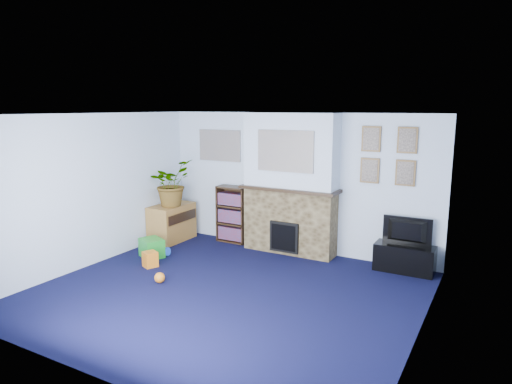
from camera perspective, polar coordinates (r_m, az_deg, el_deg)
The scene contains 26 objects.
floor at distance 6.38m, azimuth -3.80°, elevation -12.47°, with size 5.00×4.50×0.01m, color black.
ceiling at distance 5.87m, azimuth -4.10°, elevation 9.64°, with size 5.00×4.50×0.01m, color white.
wall_back at distance 7.95m, azimuth 4.91°, elevation 1.20°, with size 5.00×0.04×2.40m, color silver.
wall_front at distance 4.36m, azimuth -20.37°, elevation -7.38°, with size 5.00×0.04×2.40m, color silver.
wall_left at distance 7.64m, azimuth -19.88°, elevation 0.21°, with size 0.04×4.50×2.40m, color silver.
wall_right at distance 5.13m, azimuth 20.28°, elevation -4.72°, with size 0.04×4.50×2.40m, color silver.
chimney_breast at distance 7.77m, azimuth 4.29°, elevation 0.87°, with size 1.72×0.50×2.40m.
collage_main at distance 7.50m, azimuth 3.67°, elevation 5.12°, with size 1.00×0.03×0.68m, color gray.
collage_left at distance 8.61m, azimuth -4.56°, elevation 5.82°, with size 0.90×0.03×0.58m, color gray.
portrait_tl at distance 7.41m, azimuth 14.21°, elevation 6.45°, with size 0.30×0.03×0.40m, color brown.
portrait_tr at distance 7.29m, azimuth 18.41°, elevation 6.17°, with size 0.30×0.03×0.40m, color brown.
portrait_bl at distance 7.46m, azimuth 14.04°, elevation 2.62°, with size 0.30×0.03×0.40m, color brown.
portrait_br at distance 7.34m, azimuth 18.18°, elevation 2.28°, with size 0.30×0.03×0.40m, color brown.
tv_stand at distance 7.41m, azimuth 18.07°, elevation -7.77°, with size 0.89×0.37×0.42m, color black.
television at distance 7.32m, azimuth 18.28°, elevation -4.71°, with size 0.73×0.10×0.42m, color black.
bookshelf at distance 8.52m, azimuth -2.91°, elevation -2.94°, with size 0.58×0.28×1.05m.
sideboard at distance 8.76m, azimuth -10.48°, elevation -3.74°, with size 0.49×0.89×0.69m, color olive.
potted_plant at distance 8.54m, azimuth -10.61°, elevation 1.10°, with size 0.76×0.66×0.85m, color #26661E.
mantel_clock at distance 7.77m, azimuth 3.51°, elevation 1.14°, with size 0.11×0.07×0.15m, color gold.
mantel_candle at distance 7.63m, azimuth 5.65°, elevation 1.02°, with size 0.05×0.05×0.16m, color #B2BFC6.
mantel_teddy at distance 8.01m, azimuth 0.08°, elevation 1.41°, with size 0.13×0.13×0.13m, color slate.
mantel_can at distance 7.48m, azimuth 8.79°, elevation 0.58°, with size 0.06×0.06×0.13m, color orange.
green_crate at distance 7.93m, azimuth -12.90°, elevation -6.94°, with size 0.39×0.31×0.31m, color #198C26.
toy_ball at distance 6.81m, azimuth -11.96°, elevation -10.33°, with size 0.15×0.15×0.15m, color orange.
toy_block at distance 7.48m, azimuth -13.08°, elevation -8.27°, with size 0.20×0.20×0.24m, color orange.
toy_tube at distance 8.00m, azimuth -11.76°, elevation -7.28°, with size 0.14×0.14×0.31m, color blue.
Camera 1 is at (3.20, -4.91, 2.50)m, focal length 32.00 mm.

